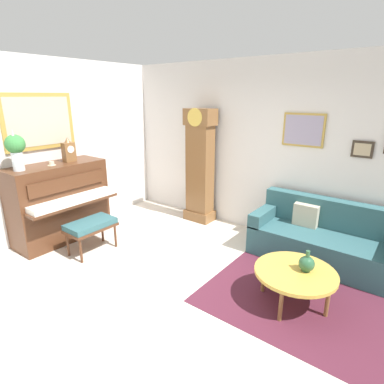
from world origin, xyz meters
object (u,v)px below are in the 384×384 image
object	(u,v)px
teacup	(52,164)
piano	(60,202)
green_jug	(307,264)
couch	(323,240)
coffee_table	(295,273)
grandfather_clock	(200,169)
flower_vase	(16,148)
mantel_clock	(69,151)
piano_bench	(91,226)

from	to	relation	value
teacup	piano	bearing A→B (deg)	119.96
piano	green_jug	xyz separation A→B (m)	(3.65, 0.70, -0.12)
couch	coffee_table	size ratio (longest dim) A/B	2.16
piano	green_jug	size ratio (longest dim) A/B	6.00
grandfather_clock	flower_vase	world-z (taller)	grandfather_clock
grandfather_clock	couch	xyz separation A→B (m)	(2.25, -0.16, -0.65)
grandfather_clock	coffee_table	bearing A→B (deg)	-30.60
mantel_clock	flower_vase	world-z (taller)	flower_vase
flower_vase	green_jug	bearing A→B (deg)	18.62
piano	flower_vase	xyz separation A→B (m)	(0.00, -0.53, 0.92)
teacup	piano_bench	bearing A→B (deg)	6.80
coffee_table	mantel_clock	size ratio (longest dim) A/B	2.32
piano_bench	teacup	distance (m)	1.11
piano	grandfather_clock	bearing A→B (deg)	56.94
piano_bench	green_jug	bearing A→B (deg)	13.56
teacup	grandfather_clock	bearing A→B (deg)	58.89
flower_vase	green_jug	size ratio (longest dim) A/B	2.42
piano_bench	couch	xyz separation A→B (m)	(2.78, 1.81, -0.09)
piano	flower_vase	world-z (taller)	flower_vase
mantel_clock	green_jug	xyz separation A→B (m)	(3.65, 0.46, -0.90)
grandfather_clock	couch	world-z (taller)	grandfather_clock
couch	mantel_clock	distance (m)	4.02
piano	mantel_clock	bearing A→B (deg)	89.41
couch	piano_bench	bearing A→B (deg)	-146.87
piano_bench	teacup	xyz separation A→B (m)	(-0.72, -0.09, 0.85)
piano_bench	mantel_clock	bearing A→B (deg)	162.30
grandfather_clock	teacup	xyz separation A→B (m)	(-1.24, -2.06, 0.29)
grandfather_clock	green_jug	xyz separation A→B (m)	(2.37, -1.28, -0.47)
couch	coffee_table	world-z (taller)	couch
flower_vase	piano_bench	bearing A→B (deg)	35.10
grandfather_clock	piano_bench	bearing A→B (deg)	-104.98
couch	green_jug	size ratio (longest dim) A/B	7.92
piano_bench	flower_vase	size ratio (longest dim) A/B	1.21
coffee_table	mantel_clock	xyz separation A→B (m)	(-3.56, -0.39, 1.02)
coffee_table	couch	bearing A→B (deg)	91.41
piano_bench	flower_vase	xyz separation A→B (m)	(-0.76, -0.53, 1.14)
piano	mantel_clock	size ratio (longest dim) A/B	3.79
mantel_clock	teacup	xyz separation A→B (m)	(0.04, -0.33, -0.15)
piano_bench	coffee_table	size ratio (longest dim) A/B	0.80
teacup	green_jug	bearing A→B (deg)	12.24
piano	coffee_table	world-z (taller)	piano
couch	teacup	size ratio (longest dim) A/B	16.38
grandfather_clock	flower_vase	bearing A→B (deg)	-117.17
coffee_table	green_jug	size ratio (longest dim) A/B	3.67
grandfather_clock	couch	size ratio (longest dim) A/B	1.07
couch	mantel_clock	bearing A→B (deg)	-156.05
couch	coffee_table	xyz separation A→B (m)	(0.03, -1.19, 0.07)
teacup	couch	bearing A→B (deg)	28.52
piano	coffee_table	distance (m)	3.63
flower_vase	teacup	bearing A→B (deg)	84.43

